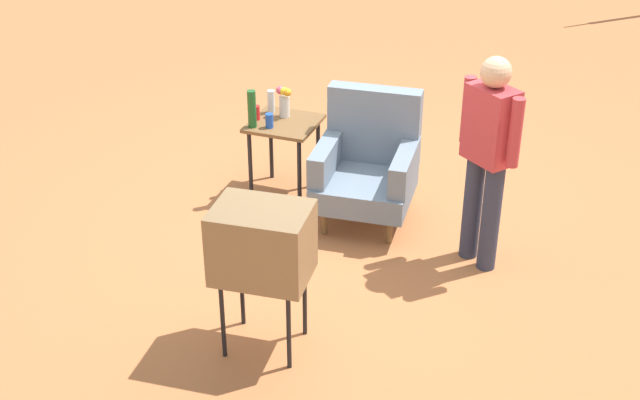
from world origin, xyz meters
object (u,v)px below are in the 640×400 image
side_table (284,133)px  flower_vase (284,100)px  bottle_wine_green (252,109)px  person_standing (488,150)px  armchair (368,163)px  soda_can_blue (269,121)px  soda_can_red (256,113)px  tv_on_stand (262,244)px  bottle_short_clear (271,101)px

side_table → flower_vase: flower_vase is taller
side_table → bottle_wine_green: size_ratio=2.11×
person_standing → bottle_wine_green: 2.03m
armchair → soda_can_blue: armchair is taller
armchair → soda_can_red: bearing=173.7°
bottle_wine_green → tv_on_stand: bearing=-64.0°
person_standing → flower_vase: (-1.83, 0.62, -0.11)m
side_table → soda_can_blue: soda_can_blue is taller
flower_vase → bottle_wine_green: bearing=-120.1°
side_table → armchair: bearing=-10.6°
armchair → bottle_wine_green: armchair is taller
side_table → soda_can_blue: 0.23m
soda_can_blue → flower_vase: flower_vase is taller
armchair → side_table: size_ratio=1.57×
soda_can_blue → flower_vase: (0.03, 0.25, 0.09)m
side_table → bottle_wine_green: (-0.21, -0.19, 0.26)m
armchair → bottle_short_clear: (-0.97, 0.30, 0.28)m
tv_on_stand → flower_vase: size_ratio=3.89×
armchair → person_standing: person_standing is taller
tv_on_stand → soda_can_blue: (-0.75, 1.86, -0.05)m
flower_vase → person_standing: bearing=-18.6°
armchair → bottle_wine_green: size_ratio=3.31×
tv_on_stand → soda_can_blue: bearing=112.0°
person_standing → side_table: bearing=164.0°
side_table → soda_can_red: 0.29m
bottle_short_clear → soda_can_blue: bearing=-69.5°
person_standing → bottle_wine_green: (-2.00, 0.33, -0.10)m
side_table → person_standing: 1.90m
bottle_wine_green → flower_vase: size_ratio=1.21×
armchair → tv_on_stand: 1.88m
bottle_short_clear → flower_vase: (0.14, -0.05, 0.05)m
soda_can_blue → bottle_short_clear: 0.32m
tv_on_stand → bottle_short_clear: bearing=111.8°
side_table → bottle_short_clear: (-0.18, 0.15, 0.20)m
armchair → tv_on_stand: (-0.11, -1.86, 0.28)m
tv_on_stand → bottle_wine_green: 2.03m
person_standing → soda_can_blue: size_ratio=13.44×
soda_can_blue → flower_vase: bearing=83.2°
soda_can_red → flower_vase: flower_vase is taller
armchair → bottle_wine_green: bearing=-177.9°
person_standing → bottle_wine_green: size_ratio=5.12×
tv_on_stand → bottle_short_clear: 2.32m
tv_on_stand → bottle_short_clear: tv_on_stand is taller
tv_on_stand → flower_vase: 2.23m
side_table → soda_can_red: soda_can_red is taller
armchair → flower_vase: 0.93m
tv_on_stand → soda_can_red: (-0.92, 1.97, -0.05)m
soda_can_blue → soda_can_red: (-0.17, 0.12, 0.00)m
soda_can_red → flower_vase: 0.26m
tv_on_stand → soda_can_blue: tv_on_stand is taller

